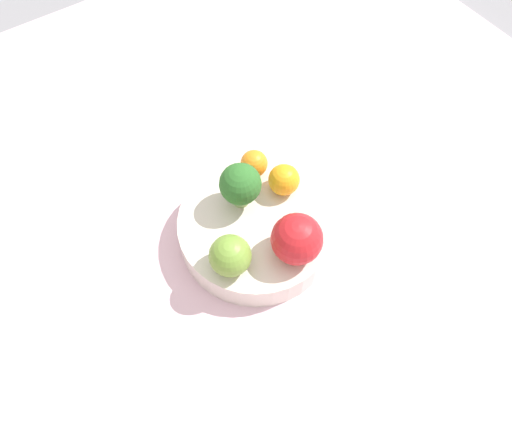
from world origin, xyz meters
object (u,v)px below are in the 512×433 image
apple_green (297,239)px  orange_back (254,163)px  orange_front (284,180)px  bowl (256,229)px  broccoli (241,184)px  apple_red (230,256)px

apple_green → orange_back: apple_green is taller
apple_green → orange_front: apple_green is taller
bowl → broccoli: 0.07m
bowl → orange_front: orange_front is taller
apple_red → orange_back: (0.10, -0.10, -0.01)m
broccoli → apple_red: 0.09m
apple_green → orange_front: (0.08, -0.04, -0.01)m
orange_front → bowl: bearing=109.5°
bowl → apple_red: size_ratio=3.97×
apple_red → apple_green: apple_green is taller
apple_green → orange_front: size_ratio=1.53×
apple_green → orange_back: 0.13m
broccoli → apple_green: (-0.10, -0.01, -0.01)m
broccoli → orange_back: broccoli is taller
apple_red → apple_green: 0.08m
broccoli → apple_green: 0.10m
orange_back → orange_front: bearing=-160.0°
orange_front → orange_back: bearing=20.0°
bowl → orange_front: 0.07m
bowl → apple_green: 0.08m
broccoli → orange_back: size_ratio=1.83×
broccoli → orange_back: (0.03, -0.04, -0.02)m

